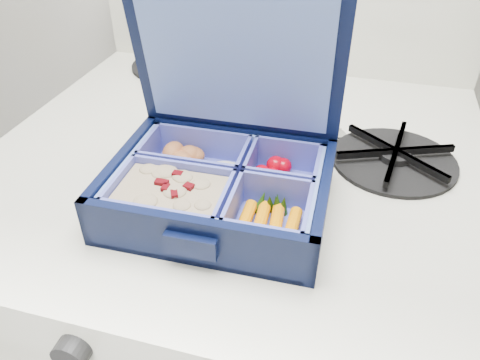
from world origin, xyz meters
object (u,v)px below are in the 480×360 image
(bento_box, at_px, (220,188))
(fork, at_px, (284,143))
(burner_grate, at_px, (395,155))
(stove, at_px, (242,353))

(bento_box, height_order, fork, bento_box)
(bento_box, distance_m, fork, 0.16)
(burner_grate, xyz_separation_m, fork, (-0.14, 0.00, -0.01))
(bento_box, height_order, burner_grate, bento_box)
(stove, distance_m, bento_box, 0.54)
(stove, height_order, bento_box, bento_box)
(stove, height_order, burner_grate, burner_grate)
(stove, bearing_deg, fork, 8.83)
(bento_box, xyz_separation_m, burner_grate, (0.19, 0.15, -0.02))
(fork, bearing_deg, bento_box, -46.17)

